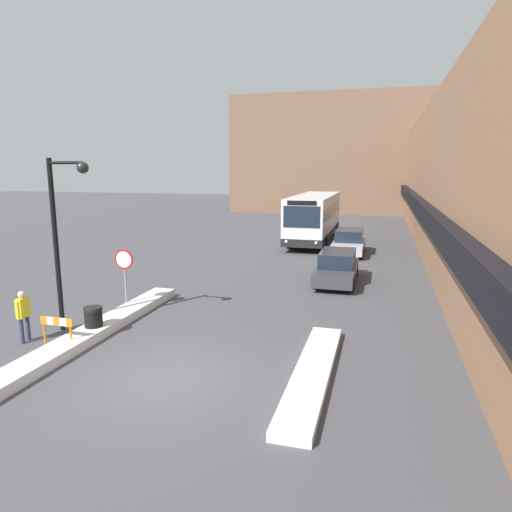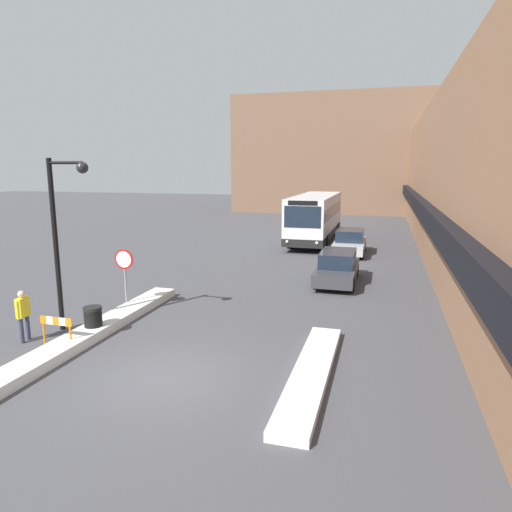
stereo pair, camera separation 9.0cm
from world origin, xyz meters
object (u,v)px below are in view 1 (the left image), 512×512
object	(u,v)px
parked_car_front	(337,267)
parked_car_back	(349,242)
city_bus	(314,217)
pedestrian	(23,311)
stop_sign	(124,266)
trash_bin	(94,321)
street_lamp	(62,225)
construction_barricade	(57,326)

from	to	relation	value
parked_car_front	parked_car_back	xyz separation A→B (m)	(-0.00, 7.56, 0.02)
city_bus	pedestrian	bearing A→B (deg)	-104.43
stop_sign	trash_bin	bearing A→B (deg)	-80.73
street_lamp	construction_barricade	size ratio (longest dim) A/B	5.11
street_lamp	trash_bin	bearing A→B (deg)	-10.75
stop_sign	trash_bin	world-z (taller)	stop_sign
parked_car_front	construction_barricade	xyz separation A→B (m)	(-7.26, -10.33, -0.07)
stop_sign	city_bus	bearing A→B (deg)	76.56
construction_barricade	parked_car_front	bearing A→B (deg)	54.90
city_bus	parked_car_front	size ratio (longest dim) A/B	2.36
parked_car_front	street_lamp	world-z (taller)	street_lamp
city_bus	parked_car_back	xyz separation A→B (m)	(2.85, -4.37, -1.06)
parked_car_front	street_lamp	bearing A→B (deg)	-131.25
city_bus	stop_sign	bearing A→B (deg)	-103.44
pedestrian	parked_car_back	bearing A→B (deg)	149.41
street_lamp	parked_car_front	bearing A→B (deg)	48.75
street_lamp	construction_barricade	distance (m)	3.23
pedestrian	trash_bin	bearing A→B (deg)	116.23
street_lamp	trash_bin	world-z (taller)	street_lamp
parked_car_front	city_bus	bearing A→B (deg)	103.43
city_bus	construction_barricade	distance (m)	22.72
parked_car_front	trash_bin	size ratio (longest dim) A/B	4.90
parked_car_front	stop_sign	size ratio (longest dim) A/B	1.98
stop_sign	construction_barricade	size ratio (longest dim) A/B	2.13
parked_car_front	parked_car_back	bearing A→B (deg)	90.00
stop_sign	street_lamp	xyz separation A→B (m)	(-0.61, -2.46, 1.83)
street_lamp	city_bus	bearing A→B (deg)	76.51
stop_sign	trash_bin	xyz separation A→B (m)	(0.43, -2.66, -1.22)
city_bus	parked_car_front	bearing A→B (deg)	-76.57
parked_car_back	trash_bin	xyz separation A→B (m)	(-6.82, -16.72, -0.28)
parked_car_front	pedestrian	distance (m)	13.31
city_bus	street_lamp	world-z (taller)	street_lamp
stop_sign	street_lamp	world-z (taller)	street_lamp
parked_car_back	construction_barricade	xyz separation A→B (m)	(-7.26, -17.88, -0.09)
city_bus	construction_barricade	size ratio (longest dim) A/B	10.01
street_lamp	construction_barricade	xyz separation A→B (m)	(0.60, -1.36, -2.87)
parked_car_front	parked_car_back	distance (m)	7.56
trash_bin	construction_barricade	bearing A→B (deg)	-110.54
city_bus	trash_bin	distance (m)	21.51
stop_sign	construction_barricade	xyz separation A→B (m)	(-0.00, -3.82, -1.04)
stop_sign	pedestrian	distance (m)	3.98
street_lamp	pedestrian	size ratio (longest dim) A/B	3.45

